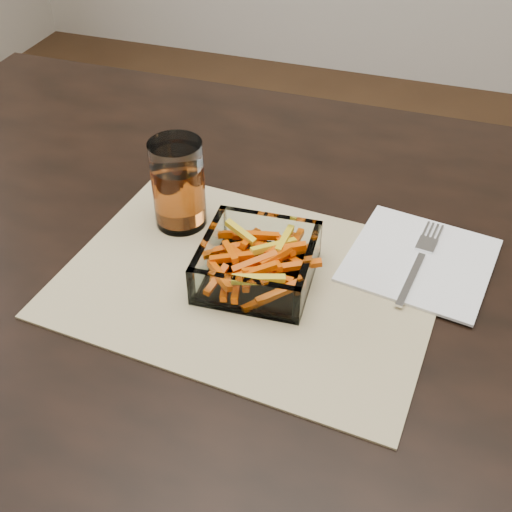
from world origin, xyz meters
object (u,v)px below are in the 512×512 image
Objects in this scene: dining_table at (339,317)px; tumbler at (179,187)px; fork at (420,259)px; glass_bowl at (257,265)px.

dining_table is 0.28m from tumbler.
fork is (0.09, 0.04, 0.10)m from dining_table.
glass_bowl is at bearing -29.53° from tumbler.
glass_bowl is 0.80× the size of fork.
fork is at bearing 23.23° from dining_table.
tumbler is at bearing 150.47° from glass_bowl.
tumbler is 0.69× the size of fork.
glass_bowl is at bearing -145.70° from fork.
tumbler is (-0.23, 0.02, 0.15)m from dining_table.
dining_table is at bearing -149.15° from fork.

